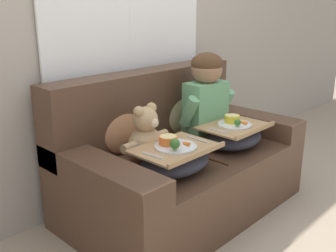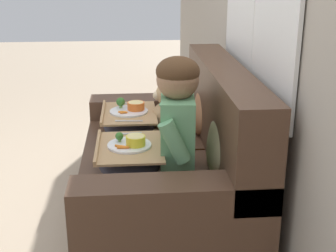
% 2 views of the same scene
% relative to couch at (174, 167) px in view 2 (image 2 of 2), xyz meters
% --- Properties ---
extents(ground_plane, '(14.00, 14.00, 0.00)m').
position_rel_couch_xyz_m(ground_plane, '(0.00, -0.07, -0.33)').
color(ground_plane, tan).
extents(wall_back_with_window, '(8.00, 0.08, 2.60)m').
position_rel_couch_xyz_m(wall_back_with_window, '(0.00, 0.49, 0.98)').
color(wall_back_with_window, '#A89E8E').
rests_on(wall_back_with_window, ground_plane).
extents(couch, '(1.64, 0.96, 0.95)m').
position_rel_couch_xyz_m(couch, '(0.00, 0.00, 0.00)').
color(couch, '#4C3323').
rests_on(couch, ground_plane).
extents(throw_pillow_behind_child, '(0.39, 0.19, 0.40)m').
position_rel_couch_xyz_m(throw_pillow_behind_child, '(0.30, 0.22, 0.29)').
color(throw_pillow_behind_child, tan).
rests_on(throw_pillow_behind_child, couch).
extents(throw_pillow_behind_teddy, '(0.38, 0.18, 0.39)m').
position_rel_couch_xyz_m(throw_pillow_behind_teddy, '(-0.30, 0.22, 0.29)').
color(throw_pillow_behind_teddy, '#B2754C').
rests_on(throw_pillow_behind_teddy, couch).
extents(child_figure, '(0.46, 0.23, 0.64)m').
position_rel_couch_xyz_m(child_figure, '(0.30, -0.02, 0.46)').
color(child_figure, '#66A370').
rests_on(child_figure, couch).
extents(teddy_bear, '(0.40, 0.28, 0.37)m').
position_rel_couch_xyz_m(teddy_bear, '(-0.30, -0.02, 0.27)').
color(teddy_bear, tan).
rests_on(teddy_bear, couch).
extents(lap_tray_child, '(0.47, 0.35, 0.22)m').
position_rel_couch_xyz_m(lap_tray_child, '(0.30, -0.27, 0.19)').
color(lap_tray_child, '#2D2D38').
rests_on(lap_tray_child, child_figure).
extents(lap_tray_teddy, '(0.49, 0.35, 0.24)m').
position_rel_couch_xyz_m(lap_tray_teddy, '(-0.30, -0.27, 0.19)').
color(lap_tray_teddy, '#2D2D38').
rests_on(lap_tray_teddy, teddy_bear).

